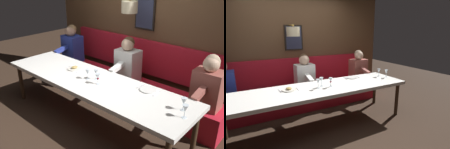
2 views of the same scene
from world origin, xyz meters
TOP-DOWN VIEW (x-y plane):
  - ground_plane at (0.00, 0.00)m, footprint 12.00×12.00m
  - dining_table at (0.00, 0.00)m, footprint 0.90×3.30m
  - banquette_bench at (0.89, 0.00)m, footprint 0.52×3.50m
  - back_wall_panel at (1.46, 0.00)m, footprint 0.59×4.70m
  - diner_nearest at (0.88, -1.44)m, footprint 0.60×0.40m
  - diner_near at (0.88, -0.01)m, footprint 0.60×0.40m
  - diner_middle at (0.88, 1.52)m, footprint 0.60×0.40m
  - place_setting_0 at (0.12, 0.53)m, footprint 0.24×0.31m
  - place_setting_1 at (0.29, -0.84)m, footprint 0.24×0.32m
  - wine_glass_0 at (0.12, -1.45)m, footprint 0.07×0.07m
  - wine_glass_1 at (-0.02, -1.53)m, footprint 0.07×0.07m
  - wine_glass_2 at (-0.02, 0.05)m, footprint 0.07×0.07m
  - wine_glass_3 at (-0.04, -0.19)m, footprint 0.07×0.07m
  - wine_glass_4 at (0.06, -0.05)m, footprint 0.07×0.07m

SIDE VIEW (x-z plane):
  - ground_plane at x=0.00m, z-range 0.00..0.00m
  - banquette_bench at x=0.89m, z-range 0.00..0.45m
  - dining_table at x=0.00m, z-range 0.31..1.05m
  - place_setting_1 at x=0.29m, z-range 0.74..0.75m
  - place_setting_0 at x=0.12m, z-range 0.73..0.78m
  - diner_nearest at x=0.88m, z-range 0.42..1.21m
  - diner_near at x=0.88m, z-range 0.42..1.21m
  - diner_middle at x=0.88m, z-range 0.42..1.21m
  - wine_glass_3 at x=-0.04m, z-range 0.77..0.94m
  - wine_glass_0 at x=0.12m, z-range 0.77..0.94m
  - wine_glass_1 at x=-0.02m, z-range 0.77..0.94m
  - wine_glass_2 at x=-0.02m, z-range 0.77..0.94m
  - wine_glass_4 at x=0.06m, z-range 0.77..0.94m
  - back_wall_panel at x=1.46m, z-range -0.09..2.81m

